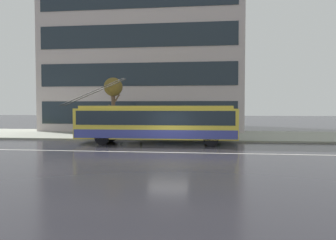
{
  "coord_description": "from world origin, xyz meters",
  "views": [
    {
      "loc": [
        2.25,
        -19.31,
        2.66
      ],
      "look_at": [
        -0.33,
        2.78,
        1.75
      ],
      "focal_mm": 33.3,
      "sensor_mm": 36.0,
      "label": 1
    }
  ],
  "objects": [
    {
      "name": "pedestrian_approaching_curb",
      "position": [
        3.38,
        6.08,
        1.68
      ],
      "size": [
        1.13,
        1.13,
        1.99
      ],
      "color": "black",
      "rests_on": "sidewalk_slab"
    },
    {
      "name": "bus_shelter",
      "position": [
        -2.99,
        6.38,
        1.97
      ],
      "size": [
        3.71,
        1.52,
        2.49
      ],
      "color": "gray",
      "rests_on": "sidewalk_slab"
    },
    {
      "name": "trolleybus",
      "position": [
        -1.21,
        3.03,
        1.53
      ],
      "size": [
        12.94,
        2.69,
        4.78
      ],
      "color": "yellow",
      "rests_on": "ground_plane"
    },
    {
      "name": "pedestrian_waiting_by_pole",
      "position": [
        -1.66,
        7.41,
        1.74
      ],
      "size": [
        1.29,
        1.29,
        1.97
      ],
      "color": "#223A51",
      "rests_on": "sidewalk_slab"
    },
    {
      "name": "street_tree_bare",
      "position": [
        -5.67,
        7.2,
        4.21
      ],
      "size": [
        1.63,
        1.72,
        5.11
      ],
      "color": "brown",
      "rests_on": "sidewalk_slab"
    },
    {
      "name": "office_tower_corner_left",
      "position": [
        -4.54,
        19.31,
        11.78
      ],
      "size": [
        21.64,
        16.07,
        23.55
      ],
      "color": "#B8ABAD",
      "rests_on": "ground_plane"
    },
    {
      "name": "pedestrian_at_shelter",
      "position": [
        0.76,
        6.3,
        1.67
      ],
      "size": [
        1.24,
        1.24,
        1.9
      ],
      "color": "#494953",
      "rests_on": "sidewalk_slab"
    },
    {
      "name": "lane_centre_line",
      "position": [
        0.0,
        -1.2,
        0.0
      ],
      "size": [
        72.0,
        0.14,
        0.01
      ],
      "primitive_type": "cube",
      "color": "silver",
      "rests_on": "ground_plane"
    },
    {
      "name": "ground_plane",
      "position": [
        0.0,
        0.0,
        0.0
      ],
      "size": [
        160.0,
        160.0,
        0.0
      ],
      "primitive_type": "plane",
      "color": "#242328"
    },
    {
      "name": "sidewalk_slab",
      "position": [
        0.0,
        9.63,
        0.07
      ],
      "size": [
        80.0,
        10.0,
        0.14
      ],
      "primitive_type": "cube",
      "color": "gray",
      "rests_on": "ground_plane"
    },
    {
      "name": "pedestrian_walking_past",
      "position": [
        -2.8,
        5.09,
        1.83
      ],
      "size": [
        1.34,
        1.34,
        2.06
      ],
      "color": "black",
      "rests_on": "sidewalk_slab"
    }
  ]
}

